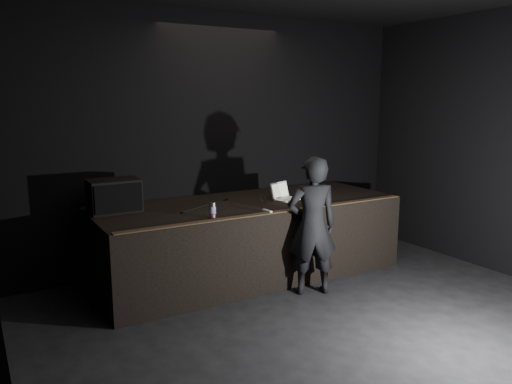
{
  "coord_description": "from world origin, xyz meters",
  "views": [
    {
      "loc": [
        -3.14,
        -2.88,
        2.35
      ],
      "look_at": [
        -0.13,
        2.3,
        1.21
      ],
      "focal_mm": 35.0,
      "sensor_mm": 36.0,
      "label": 1
    }
  ],
  "objects": [
    {
      "name": "wii_remote",
      "position": [
        -0.1,
        2.08,
        1.01
      ],
      "size": [
        0.05,
        0.16,
        0.03
      ],
      "primitive_type": "cube",
      "rotation": [
        0.0,
        0.0,
        0.11
      ],
      "color": "silver",
      "rests_on": "stage_riser"
    },
    {
      "name": "laptop",
      "position": [
        0.5,
        2.62,
        1.06
      ],
      "size": [
        0.4,
        0.37,
        0.22
      ],
      "rotation": [
        0.0,
        0.0,
        0.29
      ],
      "color": "white",
      "rests_on": "stage_riser"
    },
    {
      "name": "plastic_cup",
      "position": [
        0.11,
        2.55,
        1.06
      ],
      "size": [
        0.09,
        0.09,
        0.11
      ],
      "primitive_type": "cylinder",
      "color": "white",
      "rests_on": "stage_riser"
    },
    {
      "name": "room_walls",
      "position": [
        0.0,
        0.0,
        2.02
      ],
      "size": [
        6.1,
        7.1,
        3.52
      ],
      "color": "black",
      "rests_on": "ground"
    },
    {
      "name": "ground",
      "position": [
        0.0,
        0.0,
        0.0
      ],
      "size": [
        7.0,
        7.0,
        0.0
      ],
      "primitive_type": "plane",
      "color": "black",
      "rests_on": "ground"
    },
    {
      "name": "person",
      "position": [
        0.35,
        1.78,
        0.84
      ],
      "size": [
        0.71,
        0.58,
        1.68
      ],
      "primitive_type": "imported",
      "rotation": [
        0.0,
        0.0,
        2.8
      ],
      "color": "black",
      "rests_on": "ground"
    },
    {
      "name": "stage_monitor",
      "position": [
        -1.67,
        3.03,
        1.2
      ],
      "size": [
        0.59,
        0.43,
        0.39
      ],
      "rotation": [
        0.0,
        0.0,
        0.0
      ],
      "color": "black",
      "rests_on": "stage_riser"
    },
    {
      "name": "beer_can",
      "position": [
        -0.79,
        2.15,
        1.09
      ],
      "size": [
        0.07,
        0.07,
        0.18
      ],
      "color": "silver",
      "rests_on": "stage_riser"
    },
    {
      "name": "stage_riser",
      "position": [
        0.0,
        2.73,
        0.5
      ],
      "size": [
        4.0,
        1.5,
        1.0
      ],
      "primitive_type": "cube",
      "color": "black",
      "rests_on": "ground"
    },
    {
      "name": "cable",
      "position": [
        -0.59,
        2.76,
        1.01
      ],
      "size": [
        0.86,
        0.48,
        0.02
      ],
      "primitive_type": "cylinder",
      "rotation": [
        0.0,
        1.57,
        0.5
      ],
      "color": "black",
      "rests_on": "stage_riser"
    },
    {
      "name": "riser_lip",
      "position": [
        0.0,
        2.02,
        1.01
      ],
      "size": [
        3.92,
        0.1,
        0.01
      ],
      "primitive_type": "cube",
      "color": "brown",
      "rests_on": "stage_riser"
    }
  ]
}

